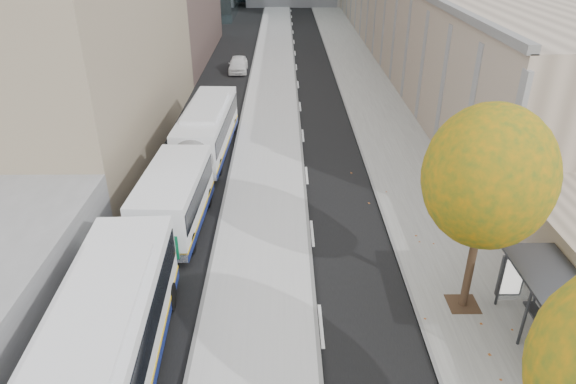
{
  "coord_description": "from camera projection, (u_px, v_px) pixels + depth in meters",
  "views": [
    {
      "loc": [
        -2.93,
        -1.62,
        12.45
      ],
      "look_at": [
        -2.75,
        17.27,
        2.5
      ],
      "focal_mm": 32.0,
      "sensor_mm": 36.0,
      "label": 1
    }
  ],
  "objects": [
    {
      "name": "building_tan",
      "position": [
        435.0,
        1.0,
        62.15
      ],
      "size": [
        18.0,
        92.0,
        8.0
      ],
      "primitive_type": "cube",
      "color": "gray",
      "rests_on": "ground"
    },
    {
      "name": "tree_c",
      "position": [
        488.0,
        177.0,
        16.34
      ],
      "size": [
        4.2,
        4.2,
        7.28
      ],
      "color": "#312218",
      "rests_on": "sidewalk"
    },
    {
      "name": "distant_car",
      "position": [
        238.0,
        64.0,
        47.92
      ],
      "size": [
        1.76,
        4.2,
        1.42
      ],
      "primitive_type": "imported",
      "rotation": [
        0.0,
        0.0,
        0.02
      ],
      "color": "white",
      "rests_on": "ground"
    },
    {
      "name": "sidewalk",
      "position": [
        378.0,
        110.0,
        38.24
      ],
      "size": [
        4.75,
        150.0,
        0.08
      ],
      "primitive_type": "cube",
      "color": "gray",
      "rests_on": "ground"
    },
    {
      "name": "bus_platform",
      "position": [
        271.0,
        110.0,
        38.15
      ],
      "size": [
        4.25,
        150.0,
        0.15
      ],
      "primitive_type": "cube",
      "color": "#BDBDBD",
      "rests_on": "ground"
    },
    {
      "name": "bus_far",
      "position": [
        196.0,
        153.0,
        27.42
      ],
      "size": [
        3.13,
        16.69,
        2.77
      ],
      "rotation": [
        0.0,
        0.0,
        -0.04
      ],
      "color": "white",
      "rests_on": "ground"
    },
    {
      "name": "bus_shelter",
      "position": [
        560.0,
        294.0,
        15.98
      ],
      "size": [
        1.9,
        4.4,
        2.53
      ],
      "color": "#383A3F",
      "rests_on": "sidewalk"
    }
  ]
}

